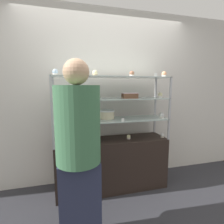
% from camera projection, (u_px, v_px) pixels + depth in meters
% --- Properties ---
extents(ground_plane, '(20.00, 20.00, 0.00)m').
position_uv_depth(ground_plane, '(112.00, 187.00, 2.55)').
color(ground_plane, '#2D2D33').
extents(back_wall, '(8.00, 0.05, 2.60)m').
position_uv_depth(back_wall, '(106.00, 97.00, 2.70)').
color(back_wall, silver).
rests_on(back_wall, ground_plane).
extents(display_base, '(1.55, 0.42, 0.73)m').
position_uv_depth(display_base, '(112.00, 164.00, 2.50)').
color(display_base, black).
rests_on(display_base, ground_plane).
extents(display_riser_lower, '(1.55, 0.42, 0.29)m').
position_uv_depth(display_riser_lower, '(112.00, 120.00, 2.41)').
color(display_riser_lower, '#B7B7BC').
rests_on(display_riser_lower, display_base).
extents(display_riser_middle, '(1.55, 0.42, 0.29)m').
position_uv_depth(display_riser_middle, '(112.00, 100.00, 2.36)').
color(display_riser_middle, '#B7B7BC').
rests_on(display_riser_middle, display_riser_lower).
extents(display_riser_upper, '(1.55, 0.42, 0.29)m').
position_uv_depth(display_riser_upper, '(112.00, 78.00, 2.32)').
color(display_riser_upper, '#B7B7BC').
rests_on(display_riser_upper, display_riser_middle).
extents(layer_cake_centerpiece, '(0.21, 0.21, 0.12)m').
position_uv_depth(layer_cake_centerpiece, '(107.00, 114.00, 2.44)').
color(layer_cake_centerpiece, beige).
rests_on(layer_cake_centerpiece, display_riser_lower).
extents(sheet_cake_frosted, '(0.21, 0.13, 0.07)m').
position_uv_depth(sheet_cake_frosted, '(130.00, 95.00, 2.37)').
color(sheet_cake_frosted, brown).
rests_on(sheet_cake_frosted, display_riser_middle).
extents(cupcake_0, '(0.05, 0.05, 0.06)m').
position_uv_depth(cupcake_0, '(58.00, 144.00, 2.15)').
color(cupcake_0, '#CCB28C').
rests_on(cupcake_0, display_base).
extents(cupcake_1, '(0.05, 0.05, 0.06)m').
position_uv_depth(cupcake_1, '(96.00, 140.00, 2.33)').
color(cupcake_1, beige).
rests_on(cupcake_1, display_base).
extents(cupcake_2, '(0.05, 0.05, 0.06)m').
position_uv_depth(cupcake_2, '(129.00, 137.00, 2.47)').
color(cupcake_2, beige).
rests_on(cupcake_2, display_base).
extents(cupcake_3, '(0.05, 0.05, 0.06)m').
position_uv_depth(cupcake_3, '(162.00, 135.00, 2.54)').
color(cupcake_3, beige).
rests_on(cupcake_3, display_base).
extents(price_tag_0, '(0.04, 0.00, 0.04)m').
position_uv_depth(price_tag_0, '(81.00, 145.00, 2.15)').
color(price_tag_0, white).
rests_on(price_tag_0, display_base).
extents(cupcake_4, '(0.07, 0.07, 0.08)m').
position_uv_depth(cupcake_4, '(59.00, 120.00, 2.14)').
color(cupcake_4, '#CCB28C').
rests_on(cupcake_4, display_riser_lower).
extents(cupcake_5, '(0.07, 0.07, 0.08)m').
position_uv_depth(cupcake_5, '(162.00, 115.00, 2.49)').
color(cupcake_5, white).
rests_on(cupcake_5, display_riser_lower).
extents(price_tag_1, '(0.04, 0.00, 0.04)m').
position_uv_depth(price_tag_1, '(123.00, 120.00, 2.24)').
color(price_tag_1, white).
rests_on(price_tag_1, display_riser_lower).
extents(cupcake_6, '(0.06, 0.06, 0.08)m').
position_uv_depth(cupcake_6, '(55.00, 97.00, 2.11)').
color(cupcake_6, '#CCB28C').
rests_on(cupcake_6, display_riser_middle).
extents(cupcake_7, '(0.06, 0.06, 0.08)m').
position_uv_depth(cupcake_7, '(95.00, 96.00, 2.25)').
color(cupcake_7, '#CCB28C').
rests_on(cupcake_7, display_riser_middle).
extents(cupcake_8, '(0.06, 0.06, 0.08)m').
position_uv_depth(cupcake_8, '(160.00, 95.00, 2.50)').
color(cupcake_8, white).
rests_on(cupcake_8, display_riser_middle).
extents(price_tag_2, '(0.04, 0.00, 0.04)m').
position_uv_depth(price_tag_2, '(82.00, 98.00, 2.07)').
color(price_tag_2, white).
rests_on(price_tag_2, display_riser_middle).
extents(cupcake_9, '(0.07, 0.07, 0.07)m').
position_uv_depth(cupcake_9, '(55.00, 72.00, 2.07)').
color(cupcake_9, white).
rests_on(cupcake_9, display_riser_upper).
extents(cupcake_10, '(0.07, 0.07, 0.07)m').
position_uv_depth(cupcake_10, '(95.00, 73.00, 2.19)').
color(cupcake_10, '#CCB28C').
rests_on(cupcake_10, display_riser_upper).
extents(cupcake_11, '(0.07, 0.07, 0.07)m').
position_uv_depth(cupcake_11, '(132.00, 74.00, 2.30)').
color(cupcake_11, white).
rests_on(cupcake_11, display_riser_upper).
extents(cupcake_12, '(0.07, 0.07, 0.07)m').
position_uv_depth(cupcake_12, '(164.00, 74.00, 2.38)').
color(cupcake_12, white).
rests_on(cupcake_12, display_riser_upper).
extents(price_tag_3, '(0.04, 0.00, 0.04)m').
position_uv_depth(price_tag_3, '(156.00, 75.00, 2.27)').
color(price_tag_3, white).
rests_on(price_tag_3, display_riser_upper).
extents(customer_figure, '(0.40, 0.40, 1.70)m').
position_uv_depth(customer_figure, '(78.00, 149.00, 1.56)').
color(customer_figure, '#282D47').
rests_on(customer_figure, ground_plane).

